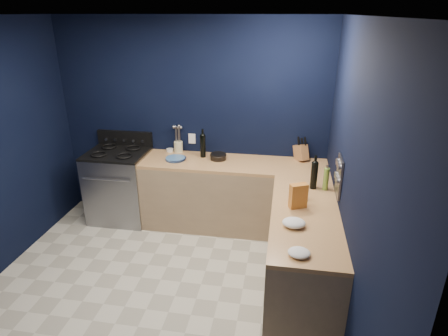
% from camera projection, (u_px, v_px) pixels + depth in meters
% --- Properties ---
extents(floor, '(3.50, 3.50, 0.02)m').
position_uv_depth(floor, '(154.00, 294.00, 3.80)').
color(floor, beige).
rests_on(floor, ground).
extents(ceiling, '(3.50, 3.50, 0.02)m').
position_uv_depth(ceiling, '(129.00, 14.00, 2.80)').
color(ceiling, silver).
rests_on(ceiling, ground).
extents(wall_back, '(3.50, 0.02, 2.60)m').
position_uv_depth(wall_back, '(192.00, 122.00, 4.90)').
color(wall_back, black).
rests_on(wall_back, ground).
extents(wall_right, '(0.02, 3.50, 2.60)m').
position_uv_depth(wall_right, '(352.00, 190.00, 3.03)').
color(wall_right, black).
rests_on(wall_right, ground).
extents(wall_front, '(3.50, 0.02, 2.60)m').
position_uv_depth(wall_front, '(3.00, 331.00, 1.70)').
color(wall_front, black).
rests_on(wall_front, ground).
extents(cab_back, '(2.30, 0.63, 0.86)m').
position_uv_depth(cab_back, '(233.00, 196.00, 4.85)').
color(cab_back, '#9C7F5E').
rests_on(cab_back, floor).
extents(top_back, '(2.30, 0.63, 0.04)m').
position_uv_depth(top_back, '(234.00, 164.00, 4.68)').
color(top_back, '#946339').
rests_on(top_back, cab_back).
extents(cab_right, '(0.63, 1.67, 0.86)m').
position_uv_depth(cab_right, '(301.00, 255.00, 3.68)').
color(cab_right, '#9C7F5E').
rests_on(cab_right, floor).
extents(top_right, '(0.63, 1.67, 0.04)m').
position_uv_depth(top_right, '(305.00, 215.00, 3.50)').
color(top_right, '#946339').
rests_on(top_right, cab_right).
extents(gas_range, '(0.76, 0.66, 0.92)m').
position_uv_depth(gas_range, '(120.00, 186.00, 5.06)').
color(gas_range, gray).
rests_on(gas_range, floor).
extents(oven_door, '(0.59, 0.02, 0.42)m').
position_uv_depth(oven_door, '(110.00, 198.00, 4.77)').
color(oven_door, black).
rests_on(oven_door, gas_range).
extents(cooktop, '(0.76, 0.66, 0.03)m').
position_uv_depth(cooktop, '(116.00, 153.00, 4.87)').
color(cooktop, black).
rests_on(cooktop, gas_range).
extents(backguard, '(0.76, 0.06, 0.20)m').
position_uv_depth(backguard, '(125.00, 138.00, 5.11)').
color(backguard, black).
rests_on(backguard, gas_range).
extents(spice_panel, '(0.02, 0.28, 0.38)m').
position_uv_depth(spice_panel, '(339.00, 176.00, 3.58)').
color(spice_panel, gray).
rests_on(spice_panel, wall_right).
extents(wall_outlet, '(0.09, 0.02, 0.13)m').
position_uv_depth(wall_outlet, '(192.00, 139.00, 4.97)').
color(wall_outlet, white).
rests_on(wall_outlet, wall_back).
extents(plate_stack, '(0.27, 0.27, 0.03)m').
position_uv_depth(plate_stack, '(175.00, 159.00, 4.75)').
color(plate_stack, '#3B679B').
rests_on(plate_stack, top_back).
extents(ramekin, '(0.12, 0.12, 0.04)m').
position_uv_depth(ramekin, '(170.00, 150.00, 5.03)').
color(ramekin, white).
rests_on(ramekin, top_back).
extents(utensil_crock, '(0.12, 0.12, 0.14)m').
position_uv_depth(utensil_crock, '(178.00, 147.00, 4.99)').
color(utensil_crock, '#F1E3C2').
rests_on(utensil_crock, top_back).
extents(wine_bottle_back, '(0.08, 0.08, 0.29)m').
position_uv_depth(wine_bottle_back, '(203.00, 146.00, 4.79)').
color(wine_bottle_back, black).
rests_on(wine_bottle_back, top_back).
extents(lemon_basket, '(0.21, 0.21, 0.08)m').
position_uv_depth(lemon_basket, '(218.00, 157.00, 4.75)').
color(lemon_basket, black).
rests_on(lemon_basket, top_back).
extents(knife_block, '(0.22, 0.25, 0.24)m').
position_uv_depth(knife_block, '(301.00, 153.00, 4.71)').
color(knife_block, '#94643B').
rests_on(knife_block, top_back).
extents(wine_bottle_right, '(0.09, 0.09, 0.29)m').
position_uv_depth(wine_bottle_right, '(314.00, 176.00, 3.94)').
color(wine_bottle_right, black).
rests_on(wine_bottle_right, top_right).
extents(oil_bottle, '(0.07, 0.07, 0.24)m').
position_uv_depth(oil_bottle, '(326.00, 179.00, 3.91)').
color(oil_bottle, '#7EA93B').
rests_on(oil_bottle, top_right).
extents(spice_jar_near, '(0.06, 0.06, 0.10)m').
position_uv_depth(spice_jar_near, '(295.00, 188.00, 3.87)').
color(spice_jar_near, olive).
rests_on(spice_jar_near, top_right).
extents(spice_jar_far, '(0.05, 0.05, 0.09)m').
position_uv_depth(spice_jar_far, '(304.00, 196.00, 3.73)').
color(spice_jar_far, olive).
rests_on(spice_jar_far, top_right).
extents(crouton_bag, '(0.18, 0.14, 0.24)m').
position_uv_depth(crouton_bag, '(298.00, 196.00, 3.56)').
color(crouton_bag, '#C84020').
rests_on(crouton_bag, top_right).
extents(towel_front, '(0.24, 0.21, 0.07)m').
position_uv_depth(towel_front, '(294.00, 223.00, 3.27)').
color(towel_front, white).
rests_on(towel_front, top_right).
extents(towel_end, '(0.20, 0.19, 0.05)m').
position_uv_depth(towel_end, '(299.00, 253.00, 2.88)').
color(towel_end, white).
rests_on(towel_end, top_right).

